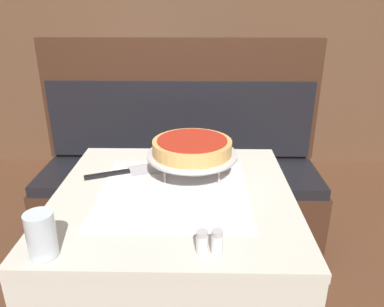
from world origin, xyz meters
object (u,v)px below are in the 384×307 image
Objects in this scene: deep_dish_pizza at (192,146)px; water_glass_near at (41,234)px; pizza_pan_stand at (192,156)px; condiment_caddy at (154,82)px; dining_table_front at (174,221)px; pizza_server at (128,172)px; dining_table_rear at (145,105)px; salt_shaker at (202,241)px; pepper_shaker at (217,241)px; booth_bench at (180,188)px.

deep_dish_pizza is 0.61m from water_glass_near.
pizza_pan_stand is 1.86× the size of condiment_caddy.
dining_table_front is 2.81× the size of pizza_server.
dining_table_front is 1.08× the size of dining_table_rear.
deep_dish_pizza is (0.38, -1.48, 0.24)m from dining_table_rear.
deep_dish_pizza is (-0.00, 0.00, 0.04)m from pizza_pan_stand.
dining_table_rear is at bearing 95.41° from pizza_server.
salt_shaker is 0.34× the size of condiment_caddy.
pepper_shaker is (0.14, -0.33, 0.15)m from dining_table_front.
deep_dish_pizza is at bearing 63.79° from dining_table_front.
pizza_pan_stand is (0.38, -1.48, 0.21)m from dining_table_rear.
deep_dish_pizza is 4.82× the size of salt_shaker.
water_glass_near reaches higher than pizza_server.
dining_table_front is 4.58× the size of condiment_caddy.
dining_table_front is 13.66× the size of salt_shaker.
dining_table_front is at bearing -88.35° from booth_bench.
pepper_shaker is at bearing -56.22° from pizza_server.
booth_bench reaches higher than salt_shaker.
dining_table_rear is at bearing 110.87° from booth_bench.
booth_bench reaches higher than pepper_shaker.
pizza_server is 2.40× the size of water_glass_near.
dining_table_rear is 2.28× the size of pizza_pan_stand.
booth_bench is 0.89m from deep_dish_pizza.
salt_shaker reaches higher than dining_table_rear.
salt_shaker reaches higher than pizza_server.
dining_table_rear is 0.19m from condiment_caddy.
deep_dish_pizza is 1.57m from condiment_caddy.
deep_dish_pizza is 0.47m from pepper_shaker.
deep_dish_pizza is 0.27m from pizza_server.
salt_shaker is (0.12, -1.15, 0.45)m from booth_bench.
pizza_server is 4.86× the size of salt_shaker.
pepper_shaker is at bearing -76.68° from dining_table_rear.
dining_table_rear is (-0.32, 1.61, -0.01)m from dining_table_front.
pizza_pan_stand is 5.55× the size of salt_shaker.
pizza_server is (-0.18, 0.15, 0.12)m from dining_table_front.
dining_table_front is at bearing -81.31° from condiment_caddy.
condiment_caddy is (-0.39, 1.99, 0.01)m from pepper_shaker.
pizza_server is (-0.16, -0.67, 0.42)m from booth_bench.
deep_dish_pizza reaches higher than pizza_pan_stand.
dining_table_front is 0.24m from pizza_pan_stand.
dining_table_front is 0.88m from booth_bench.
condiment_caddy reaches higher than pepper_shaker.
pepper_shaker is at bearing 2.90° from water_glass_near.
booth_bench is at bearing 96.98° from pizza_pan_stand.
pepper_shaker is at bearing 0.00° from salt_shaker.
booth_bench reaches higher than dining_table_rear.
pizza_server is 1.51m from condiment_caddy.
dining_table_front is 2.46× the size of pizza_pan_stand.
deep_dish_pizza reaches higher than water_glass_near.
dining_table_front is 0.38m from pepper_shaker.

